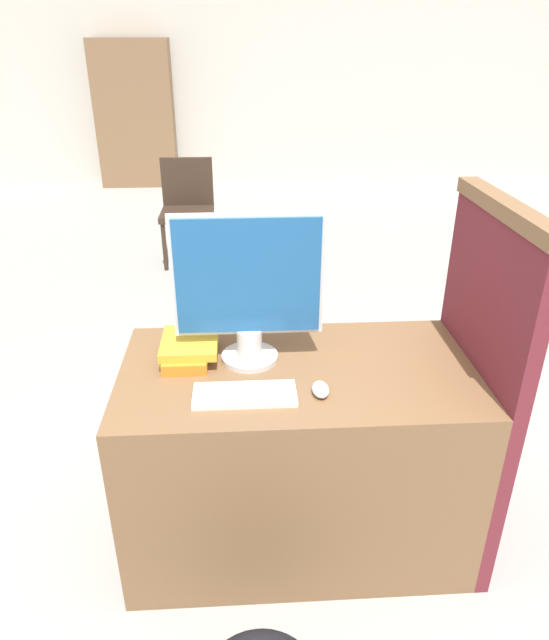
{
  "coord_description": "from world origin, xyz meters",
  "views": [
    {
      "loc": [
        -0.18,
        -1.34,
        1.78
      ],
      "look_at": [
        -0.08,
        0.31,
        0.96
      ],
      "focal_mm": 32.0,
      "sensor_mm": 36.0,
      "label": 1
    }
  ],
  "objects_px": {
    "monitor": "(248,289)",
    "keyboard": "(245,395)",
    "mouse": "(321,389)",
    "book_stack": "(188,348)",
    "far_chair": "(187,204)"
  },
  "relations": [
    {
      "from": "mouse",
      "to": "far_chair",
      "type": "relative_size",
      "value": 0.11
    },
    {
      "from": "book_stack",
      "to": "far_chair",
      "type": "height_order",
      "value": "far_chair"
    },
    {
      "from": "monitor",
      "to": "keyboard",
      "type": "xyz_separation_m",
      "value": [
        -0.02,
        -0.24,
        -0.26
      ]
    },
    {
      "from": "monitor",
      "to": "mouse",
      "type": "xyz_separation_m",
      "value": [
        0.22,
        -0.23,
        -0.25
      ]
    },
    {
      "from": "keyboard",
      "to": "book_stack",
      "type": "relative_size",
      "value": 1.27
    },
    {
      "from": "mouse",
      "to": "monitor",
      "type": "bearing_deg",
      "value": 133.49
    },
    {
      "from": "monitor",
      "to": "keyboard",
      "type": "bearing_deg",
      "value": -94.99
    },
    {
      "from": "keyboard",
      "to": "far_chair",
      "type": "bearing_deg",
      "value": 97.77
    },
    {
      "from": "keyboard",
      "to": "far_chair",
      "type": "distance_m",
      "value": 3.37
    },
    {
      "from": "monitor",
      "to": "keyboard",
      "type": "distance_m",
      "value": 0.35
    },
    {
      "from": "monitor",
      "to": "book_stack",
      "type": "relative_size",
      "value": 2.05
    },
    {
      "from": "keyboard",
      "to": "mouse",
      "type": "bearing_deg",
      "value": 0.77
    },
    {
      "from": "mouse",
      "to": "book_stack",
      "type": "xyz_separation_m",
      "value": [
        -0.44,
        0.26,
        0.02
      ]
    },
    {
      "from": "mouse",
      "to": "keyboard",
      "type": "bearing_deg",
      "value": -179.23
    },
    {
      "from": "monitor",
      "to": "book_stack",
      "type": "distance_m",
      "value": 0.32
    }
  ]
}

